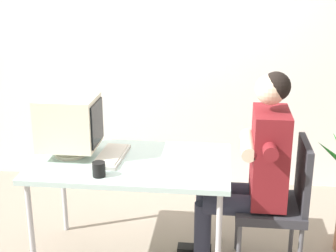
{
  "coord_description": "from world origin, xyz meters",
  "views": [
    {
      "loc": [
        0.58,
        -2.98,
        2.0
      ],
      "look_at": [
        0.24,
        0.0,
        0.99
      ],
      "focal_mm": 53.07,
      "sensor_mm": 36.0,
      "label": 1
    }
  ],
  "objects_px": {
    "desk_mug": "(99,169)",
    "desk": "(131,168)",
    "crt_monitor": "(69,123)",
    "person_seated": "(253,167)",
    "keyboard": "(111,156)",
    "office_chair": "(280,199)"
  },
  "relations": [
    {
      "from": "person_seated",
      "to": "desk_mug",
      "type": "relative_size",
      "value": 14.86
    },
    {
      "from": "keyboard",
      "to": "person_seated",
      "type": "distance_m",
      "value": 0.94
    },
    {
      "from": "crt_monitor",
      "to": "person_seated",
      "type": "relative_size",
      "value": 0.3
    },
    {
      "from": "office_chair",
      "to": "person_seated",
      "type": "xyz_separation_m",
      "value": [
        -0.19,
        0.0,
        0.22
      ]
    },
    {
      "from": "desk",
      "to": "keyboard",
      "type": "height_order",
      "value": "keyboard"
    },
    {
      "from": "person_seated",
      "to": "office_chair",
      "type": "bearing_deg",
      "value": 0.0
    },
    {
      "from": "desk",
      "to": "office_chair",
      "type": "distance_m",
      "value": 1.0
    },
    {
      "from": "desk_mug",
      "to": "desk",
      "type": "bearing_deg",
      "value": 60.46
    },
    {
      "from": "crt_monitor",
      "to": "keyboard",
      "type": "bearing_deg",
      "value": -3.65
    },
    {
      "from": "crt_monitor",
      "to": "keyboard",
      "type": "distance_m",
      "value": 0.35
    },
    {
      "from": "crt_monitor",
      "to": "office_chair",
      "type": "xyz_separation_m",
      "value": [
        1.4,
        -0.04,
        -0.46
      ]
    },
    {
      "from": "keyboard",
      "to": "office_chair",
      "type": "height_order",
      "value": "office_chair"
    },
    {
      "from": "keyboard",
      "to": "office_chair",
      "type": "relative_size",
      "value": 0.47
    },
    {
      "from": "desk",
      "to": "crt_monitor",
      "type": "xyz_separation_m",
      "value": [
        -0.42,
        0.05,
        0.28
      ]
    },
    {
      "from": "person_seated",
      "to": "desk",
      "type": "bearing_deg",
      "value": -179.32
    },
    {
      "from": "keyboard",
      "to": "crt_monitor",
      "type": "bearing_deg",
      "value": 176.35
    },
    {
      "from": "crt_monitor",
      "to": "office_chair",
      "type": "bearing_deg",
      "value": -1.64
    },
    {
      "from": "office_chair",
      "to": "person_seated",
      "type": "distance_m",
      "value": 0.29
    },
    {
      "from": "desk",
      "to": "office_chair",
      "type": "relative_size",
      "value": 1.42
    },
    {
      "from": "desk",
      "to": "crt_monitor",
      "type": "bearing_deg",
      "value": 173.27
    },
    {
      "from": "person_seated",
      "to": "desk_mug",
      "type": "height_order",
      "value": "person_seated"
    },
    {
      "from": "office_chair",
      "to": "keyboard",
      "type": "bearing_deg",
      "value": 178.86
    }
  ]
}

